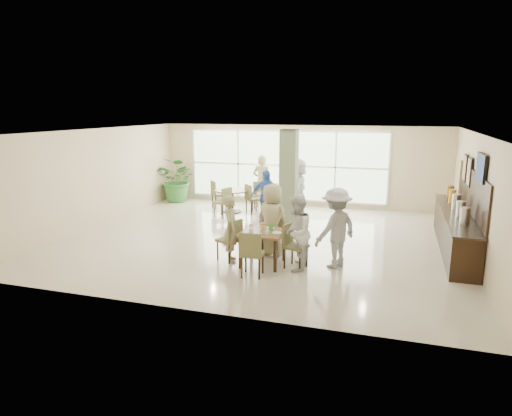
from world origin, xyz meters
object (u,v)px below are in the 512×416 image
(buffet_counter, at_px, (456,228))
(adult_a, at_px, (266,196))
(teen_right, at_px, (296,233))
(potted_plant, at_px, (178,180))
(round_table_left, at_px, (232,195))
(teen_left, at_px, (231,229))
(main_table, at_px, (263,236))
(round_table_right, at_px, (273,199))
(adult_standing, at_px, (262,182))
(teen_standing, at_px, (336,228))
(teen_far, at_px, (272,220))
(adult_b, at_px, (297,189))

(buffet_counter, relative_size, adult_a, 2.96)
(teen_right, distance_m, adult_a, 4.14)
(potted_plant, distance_m, adult_a, 4.43)
(round_table_left, height_order, teen_left, teen_left)
(main_table, bearing_deg, potted_plant, 130.78)
(buffet_counter, height_order, teen_left, buffet_counter)
(round_table_right, xyz_separation_m, teen_right, (1.74, -4.52, 0.25))
(teen_right, relative_size, adult_a, 1.02)
(teen_left, height_order, adult_standing, adult_standing)
(buffet_counter, xyz_separation_m, teen_standing, (-2.60, -2.07, 0.31))
(teen_right, relative_size, teen_standing, 0.94)
(main_table, height_order, teen_far, teen_far)
(main_table, height_order, adult_b, adult_b)
(main_table, xyz_separation_m, teen_standing, (1.53, 0.33, 0.21))
(round_table_left, height_order, adult_standing, adult_standing)
(adult_standing, bearing_deg, adult_a, 111.43)
(adult_a, relative_size, adult_b, 0.85)
(main_table, xyz_separation_m, potted_plant, (-4.92, 5.71, 0.16))
(adult_a, bearing_deg, buffet_counter, -9.30)
(round_table_left, bearing_deg, adult_standing, 53.29)
(round_table_left, bearing_deg, main_table, -62.41)
(adult_a, relative_size, adult_standing, 0.88)
(adult_a, height_order, adult_b, adult_b)
(teen_left, xyz_separation_m, adult_standing, (-0.98, 5.66, 0.15))
(main_table, bearing_deg, round_table_right, 102.55)
(main_table, bearing_deg, adult_a, 105.23)
(adult_a, bearing_deg, teen_standing, -48.34)
(round_table_right, distance_m, potted_plant, 4.15)
(round_table_right, bearing_deg, teen_left, -86.74)
(buffet_counter, bearing_deg, potted_plant, 159.92)
(round_table_right, distance_m, teen_left, 4.44)
(buffet_counter, xyz_separation_m, teen_left, (-4.86, -2.40, 0.20))
(adult_standing, bearing_deg, teen_standing, 122.95)
(round_table_left, bearing_deg, adult_b, -9.24)
(adult_a, bearing_deg, potted_plant, 156.96)
(teen_left, height_order, teen_standing, teen_standing)
(round_table_left, bearing_deg, teen_standing, -47.59)
(round_table_left, xyz_separation_m, adult_a, (1.45, -1.02, 0.21))
(teen_right, bearing_deg, buffet_counter, 124.79)
(round_table_right, height_order, teen_right, teen_right)
(potted_plant, height_order, teen_left, potted_plant)
(teen_standing, bearing_deg, main_table, -43.03)
(teen_standing, xyz_separation_m, adult_standing, (-3.24, 5.33, 0.04))
(potted_plant, relative_size, adult_b, 0.87)
(teen_far, bearing_deg, round_table_left, -40.93)
(main_table, bearing_deg, adult_standing, 106.87)
(buffet_counter, bearing_deg, teen_right, -143.50)
(teen_standing, bearing_deg, adult_b, -121.96)
(main_table, distance_m, round_table_left, 5.28)
(round_table_right, bearing_deg, adult_a, -90.87)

